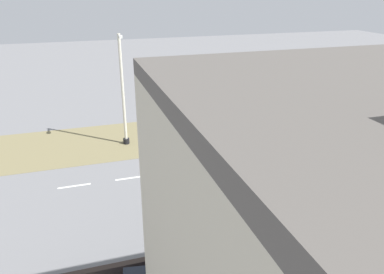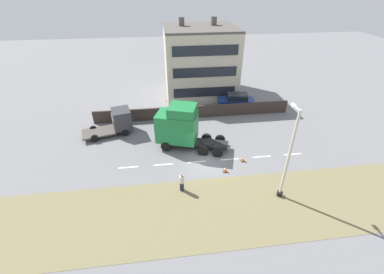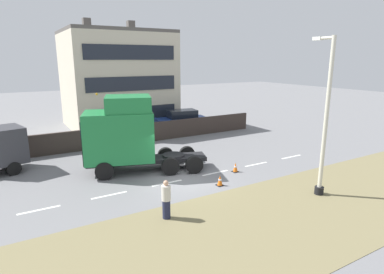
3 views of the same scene
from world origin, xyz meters
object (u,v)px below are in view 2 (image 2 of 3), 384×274
at_px(lorry_cab, 180,127).
at_px(traffic_cone_trailing, 243,159).
at_px(traffic_cone_lead, 225,169).
at_px(flatbed_truck, 118,121).
at_px(pedestrian, 182,182).
at_px(parked_car, 236,102).
at_px(lamp_post, 287,161).

relative_size(lorry_cab, traffic_cone_trailing, 12.69).
height_order(traffic_cone_lead, traffic_cone_trailing, same).
distance_m(flatbed_truck, pedestrian, 11.82).
height_order(lorry_cab, parked_car, lorry_cab).
height_order(parked_car, traffic_cone_lead, parked_car).
bearing_deg(traffic_cone_lead, parked_car, -19.66).
relative_size(parked_car, traffic_cone_lead, 8.42).
height_order(parked_car, lamp_post, lamp_post).
xyz_separation_m(lorry_cab, traffic_cone_lead, (-4.68, -3.60, -2.01)).
bearing_deg(traffic_cone_trailing, parked_car, -12.20).
height_order(parked_car, traffic_cone_trailing, parked_car).
bearing_deg(flatbed_truck, lorry_cab, 46.65).
bearing_deg(traffic_cone_trailing, flatbed_truck, 60.10).
xyz_separation_m(parked_car, traffic_cone_trailing, (-11.25, 2.43, -0.72)).
bearing_deg(pedestrian, flatbed_truck, 30.85).
xyz_separation_m(lorry_cab, lamp_post, (-8.09, -7.23, 1.14)).
xyz_separation_m(lamp_post, traffic_cone_lead, (3.41, 3.62, -3.15)).
xyz_separation_m(lorry_cab, pedestrian, (-6.52, 0.47, -1.45)).
height_order(flatbed_truck, traffic_cone_lead, flatbed_truck).
relative_size(flatbed_truck, traffic_cone_trailing, 9.82).
bearing_deg(lamp_post, parked_car, -3.09).
bearing_deg(pedestrian, lamp_post, -101.50).
bearing_deg(pedestrian, parked_car, -30.74).
xyz_separation_m(flatbed_truck, traffic_cone_trailing, (-7.00, -12.18, -1.14)).
xyz_separation_m(parked_car, pedestrian, (-14.39, 8.56, -0.16)).
distance_m(lorry_cab, parked_car, 11.36).
distance_m(flatbed_truck, traffic_cone_lead, 13.14).
relative_size(lorry_cab, flatbed_truck, 1.29).
distance_m(lamp_post, traffic_cone_trailing, 5.87).
bearing_deg(lamp_post, lorry_cab, 41.78).
xyz_separation_m(pedestrian, traffic_cone_trailing, (3.14, -6.12, -0.56)).
distance_m(parked_car, traffic_cone_trailing, 11.54).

